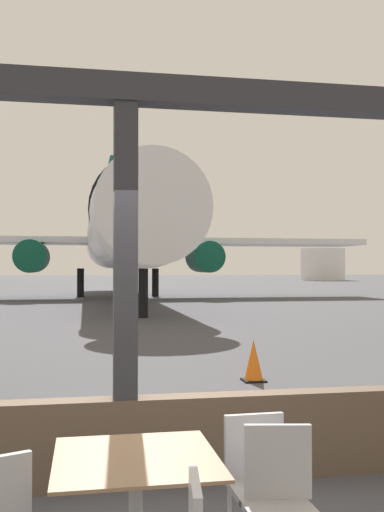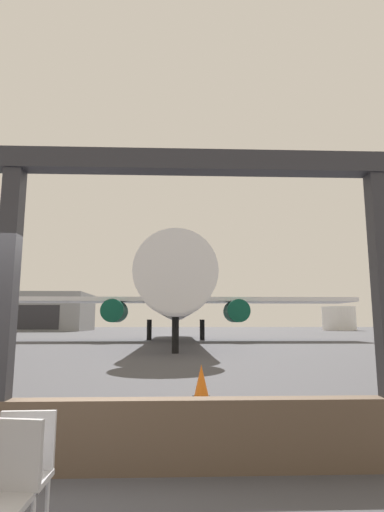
% 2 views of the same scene
% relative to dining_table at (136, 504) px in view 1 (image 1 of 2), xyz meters
% --- Properties ---
extents(ground_plane, '(220.00, 220.00, 0.00)m').
position_rel_dining_table_xyz_m(ground_plane, '(0.05, 41.66, -0.50)').
color(ground_plane, '#424247').
extents(window_frame, '(8.58, 0.24, 3.50)m').
position_rel_dining_table_xyz_m(window_frame, '(0.05, 1.66, 0.70)').
color(window_frame, brown).
rests_on(window_frame, ground).
extents(dining_table, '(0.93, 0.93, 0.77)m').
position_rel_dining_table_xyz_m(dining_table, '(0.00, 0.00, 0.00)').
color(dining_table, '#8C6B4C').
rests_on(dining_table, ground).
extents(cafe_chair_window_left, '(0.41, 0.41, 0.88)m').
position_rel_dining_table_xyz_m(cafe_chair_window_left, '(0.81, 0.27, 0.03)').
color(cafe_chair_window_left, '#B2B2B7').
rests_on(cafe_chair_window_left, ground).
extents(cafe_chair_aisle_right, '(0.44, 0.44, 0.91)m').
position_rel_dining_table_xyz_m(cafe_chair_aisle_right, '(0.83, -0.10, 0.04)').
color(cafe_chair_aisle_right, '#B2B2B7').
rests_on(cafe_chair_aisle_right, ground).
extents(airplane, '(31.35, 32.94, 10.83)m').
position_rel_dining_table_xyz_m(airplane, '(1.86, 31.27, 3.32)').
color(airplane, silver).
rests_on(airplane, ground).
extents(traffic_cone, '(0.36, 0.36, 0.67)m').
position_rel_dining_table_xyz_m(traffic_cone, '(2.43, 5.90, -0.18)').
color(traffic_cone, orange).
rests_on(traffic_cone, ground).
extents(fuel_storage_tank, '(6.75, 6.75, 4.84)m').
position_rel_dining_table_xyz_m(fuel_storage_tank, '(35.49, 81.30, 1.92)').
color(fuel_storage_tank, white).
rests_on(fuel_storage_tank, ground).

